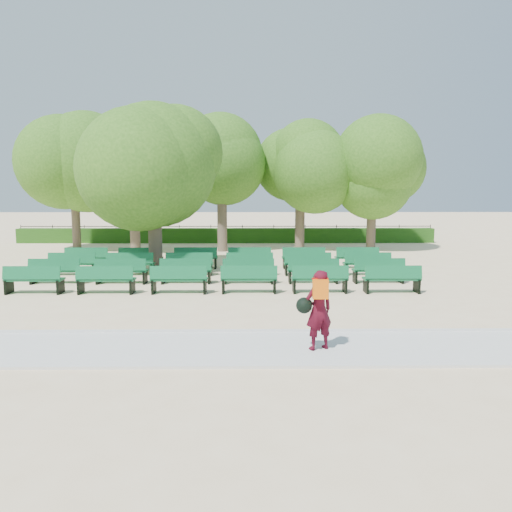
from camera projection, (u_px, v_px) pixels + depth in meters
The scene contains 9 objects.
ground at pixel (207, 283), 17.46m from camera, with size 120.00×120.00×0.00m, color beige.
paving at pixel (176, 349), 10.12m from camera, with size 30.00×2.20×0.06m, color silver.
curb at pixel (184, 332), 11.25m from camera, with size 30.00×0.12×0.10m, color silver.
hedge at pixel (226, 235), 31.28m from camera, with size 26.00×0.70×0.90m, color #235115.
fence at pixel (227, 242), 31.74m from camera, with size 26.00×0.10×1.02m, color black, non-canonical shape.
tree_line at pixel (223, 250), 27.37m from camera, with size 21.80×6.80×7.04m, color #3D701E, non-canonical shape.
bench_array at pixel (219, 276), 18.36m from camera, with size 1.79×0.56×1.12m.
tree_among at pixel (153, 158), 19.38m from camera, with size 5.05×5.05×6.79m.
person at pixel (318, 309), 9.90m from camera, with size 0.81×0.58×1.61m.
Camera 1 is at (1.51, -17.21, 3.21)m, focal length 35.00 mm.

